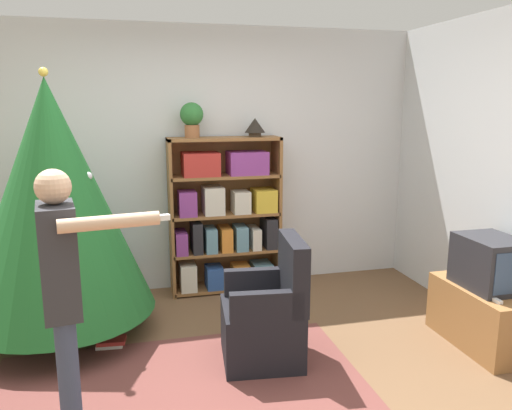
% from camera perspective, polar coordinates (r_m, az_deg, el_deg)
% --- Properties ---
extents(ground_plane, '(14.00, 14.00, 0.00)m').
position_cam_1_polar(ground_plane, '(3.53, -3.38, -20.25)').
color(ground_plane, brown).
extents(wall_back, '(8.00, 0.10, 2.60)m').
position_cam_1_polar(wall_back, '(5.04, -7.88, 5.08)').
color(wall_back, silver).
rests_on(wall_back, ground_plane).
extents(area_rug, '(2.48, 1.60, 0.01)m').
position_cam_1_polar(area_rug, '(3.49, -8.54, -20.69)').
color(area_rug, brown).
rests_on(area_rug, ground_plane).
extents(bookshelf, '(1.09, 0.32, 1.54)m').
position_cam_1_polar(bookshelf, '(4.95, -3.47, -1.32)').
color(bookshelf, brown).
rests_on(bookshelf, ground_plane).
extents(tv_stand, '(0.47, 0.84, 0.47)m').
position_cam_1_polar(tv_stand, '(4.36, 24.68, -11.43)').
color(tv_stand, '#996638').
rests_on(tv_stand, ground_plane).
extents(television, '(0.39, 0.50, 0.40)m').
position_cam_1_polar(television, '(4.21, 25.20, -5.99)').
color(television, '#28282D').
rests_on(television, tv_stand).
extents(game_remote, '(0.04, 0.12, 0.02)m').
position_cam_1_polar(game_remote, '(4.00, 25.65, -9.74)').
color(game_remote, white).
rests_on(game_remote, tv_stand).
extents(christmas_tree, '(1.47, 1.47, 2.12)m').
position_cam_1_polar(christmas_tree, '(4.15, -22.11, 0.64)').
color(christmas_tree, '#4C3323').
rests_on(christmas_tree, ground_plane).
extents(armchair, '(0.63, 0.62, 0.92)m').
position_cam_1_polar(armchair, '(3.73, 1.29, -12.79)').
color(armchair, black).
rests_on(armchair, ground_plane).
extents(standing_person, '(0.68, 0.46, 1.54)m').
position_cam_1_polar(standing_person, '(2.81, -21.14, -9.02)').
color(standing_person, '#38425B').
rests_on(standing_person, ground_plane).
extents(potted_plant, '(0.22, 0.22, 0.33)m').
position_cam_1_polar(potted_plant, '(4.78, -7.35, 9.91)').
color(potted_plant, '#935B38').
rests_on(potted_plant, bookshelf).
extents(table_lamp, '(0.20, 0.20, 0.18)m').
position_cam_1_polar(table_lamp, '(4.90, -0.13, 9.00)').
color(table_lamp, '#473828').
rests_on(table_lamp, bookshelf).
extents(book_pile_near_tree, '(0.23, 0.16, 0.06)m').
position_cam_1_polar(book_pile_near_tree, '(4.18, -16.26, -14.85)').
color(book_pile_near_tree, beige).
rests_on(book_pile_near_tree, ground_plane).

